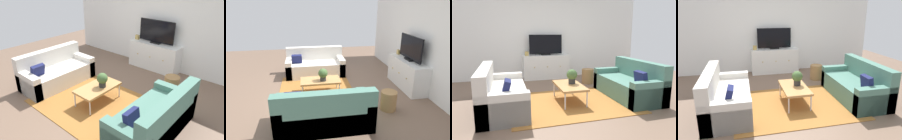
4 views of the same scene
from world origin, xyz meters
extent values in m
plane|color=brown|center=(0.00, 0.00, 0.00)|extent=(10.00, 10.00, 0.00)
cube|color=white|center=(0.00, 2.55, 1.35)|extent=(6.40, 0.12, 2.70)
cube|color=#9E662D|center=(0.00, -0.15, 0.01)|extent=(2.50, 1.90, 0.01)
cube|color=silver|center=(-1.35, -0.10, 0.21)|extent=(0.83, 1.76, 0.43)
cube|color=silver|center=(-1.66, -0.10, 0.42)|extent=(0.20, 1.76, 0.83)
cube|color=silver|center=(-1.35, 0.69, 0.27)|extent=(0.83, 0.18, 0.55)
cube|color=silver|center=(-1.35, -0.89, 0.27)|extent=(0.83, 0.18, 0.55)
cube|color=#191E4C|center=(-1.30, -0.65, 0.55)|extent=(0.18, 0.30, 0.32)
cube|color=#4C7A6B|center=(1.35, -0.10, 0.21)|extent=(0.83, 1.76, 0.43)
cube|color=#4C7A6B|center=(1.66, -0.10, 0.42)|extent=(0.20, 1.76, 0.83)
cube|color=#4C7A6B|center=(1.35, 0.69, 0.27)|extent=(0.83, 0.18, 0.55)
cube|color=#191E4C|center=(1.30, -0.65, 0.55)|extent=(0.15, 0.30, 0.31)
cube|color=#B7844C|center=(-0.01, -0.05, 0.36)|extent=(0.53, 0.97, 0.04)
cylinder|color=silver|center=(-0.24, -0.50, 0.17)|extent=(0.03, 0.03, 0.33)
cylinder|color=silver|center=(0.21, -0.50, 0.17)|extent=(0.03, 0.03, 0.33)
cylinder|color=silver|center=(-0.24, 0.39, 0.17)|extent=(0.03, 0.03, 0.33)
cylinder|color=silver|center=(0.21, 0.39, 0.17)|extent=(0.03, 0.03, 0.33)
cylinder|color=#2D2D2D|center=(0.07, 0.01, 0.43)|extent=(0.15, 0.15, 0.11)
sphere|color=#426033|center=(0.07, 0.01, 0.57)|extent=(0.23, 0.23, 0.23)
cube|color=white|center=(-0.05, 2.27, 0.38)|extent=(1.45, 0.44, 0.76)
sphere|color=#B79338|center=(-0.45, 2.04, 0.42)|extent=(0.03, 0.03, 0.03)
sphere|color=#B79338|center=(-0.05, 2.04, 0.42)|extent=(0.03, 0.03, 0.03)
sphere|color=#B79338|center=(0.36, 2.04, 0.42)|extent=(0.03, 0.03, 0.03)
cube|color=black|center=(-0.05, 2.29, 0.78)|extent=(0.28, 0.16, 0.04)
cube|color=black|center=(-0.05, 2.29, 1.10)|extent=(1.04, 0.04, 0.60)
cube|color=tan|center=(-0.65, 2.27, 0.82)|extent=(0.11, 0.07, 0.13)
cylinder|color=#9E7547|center=(0.99, 1.33, 0.21)|extent=(0.34, 0.34, 0.42)
camera|label=1|loc=(2.79, -2.80, 2.58)|focal=34.20mm
camera|label=2|loc=(4.57, -0.37, 2.27)|focal=31.94mm
camera|label=3|loc=(-1.27, -3.96, 1.46)|focal=32.06mm
camera|label=4|loc=(-1.03, -3.94, 1.93)|focal=32.69mm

